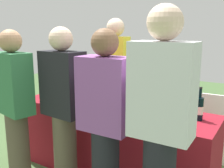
{
  "coord_description": "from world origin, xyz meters",
  "views": [
    {
      "loc": [
        1.42,
        -2.26,
        1.57
      ],
      "look_at": [
        0.0,
        0.0,
        1.02
      ],
      "focal_mm": 41.5,
      "sensor_mm": 36.0,
      "label": 1
    }
  ],
  "objects": [
    {
      "name": "wine_bottle_0",
      "position": [
        -0.56,
        0.07,
        0.88
      ],
      "size": [
        0.07,
        0.07,
        0.32
      ],
      "color": "black",
      "rests_on": "tasting_table"
    },
    {
      "name": "wine_bottle_2",
      "position": [
        0.03,
        0.15,
        0.88
      ],
      "size": [
        0.07,
        0.07,
        0.31
      ],
      "color": "black",
      "rests_on": "tasting_table"
    },
    {
      "name": "server_pouring",
      "position": [
        -0.34,
        0.63,
        0.97
      ],
      "size": [
        0.35,
        0.23,
        1.73
      ],
      "rotation": [
        0.0,
        0.0,
        3.12
      ],
      "color": "#3F3351",
      "rests_on": "ground_plane"
    },
    {
      "name": "tasting_table",
      "position": [
        0.0,
        0.0,
        0.38
      ],
      "size": [
        2.19,
        0.65,
        0.77
      ],
      "primitive_type": "cube",
      "color": "maroon",
      "rests_on": "ground_plane"
    },
    {
      "name": "guest_3",
      "position": [
        0.82,
        -0.68,
        0.94
      ],
      "size": [
        0.43,
        0.24,
        1.74
      ],
      "rotation": [
        0.0,
        0.0,
        0.02
      ],
      "color": "black",
      "rests_on": "ground_plane"
    },
    {
      "name": "guest_1",
      "position": [
        -0.2,
        -0.54,
        0.87
      ],
      "size": [
        0.42,
        0.25,
        1.61
      ],
      "rotation": [
        0.0,
        0.0,
        -0.08
      ],
      "color": "brown",
      "rests_on": "ground_plane"
    },
    {
      "name": "wine_glass_2",
      "position": [
        0.71,
        -0.1,
        0.86
      ],
      "size": [
        0.06,
        0.06,
        0.13
      ],
      "color": "silver",
      "rests_on": "tasting_table"
    },
    {
      "name": "wine_glass_0",
      "position": [
        -0.17,
        -0.15,
        0.87
      ],
      "size": [
        0.07,
        0.07,
        0.14
      ],
      "color": "silver",
      "rests_on": "tasting_table"
    },
    {
      "name": "wine_bottle_4",
      "position": [
        0.59,
        0.06,
        0.88
      ],
      "size": [
        0.08,
        0.08,
        0.31
      ],
      "color": "black",
      "rests_on": "tasting_table"
    },
    {
      "name": "wine_bottle_7",
      "position": [
        0.89,
        0.07,
        0.88
      ],
      "size": [
        0.07,
        0.07,
        0.31
      ],
      "color": "black",
      "rests_on": "tasting_table"
    },
    {
      "name": "wine_glass_1",
      "position": [
        0.16,
        -0.15,
        0.87
      ],
      "size": [
        0.07,
        0.07,
        0.14
      ],
      "color": "silver",
      "rests_on": "tasting_table"
    },
    {
      "name": "menu_board",
      "position": [
        0.96,
        0.83,
        0.42
      ],
      "size": [
        0.45,
        0.04,
        0.84
      ],
      "primitive_type": "cube",
      "rotation": [
        0.0,
        0.0,
        0.02
      ],
      "color": "white",
      "rests_on": "ground_plane"
    },
    {
      "name": "guest_2",
      "position": [
        0.33,
        -0.63,
        0.85
      ],
      "size": [
        0.42,
        0.24,
        1.59
      ],
      "rotation": [
        0.0,
        0.0,
        0.02
      ],
      "color": "black",
      "rests_on": "ground_plane"
    },
    {
      "name": "wine_bottle_1",
      "position": [
        -0.29,
        0.12,
        0.89
      ],
      "size": [
        0.07,
        0.07,
        0.33
      ],
      "color": "black",
      "rests_on": "tasting_table"
    },
    {
      "name": "guest_0",
      "position": [
        -0.65,
        -0.72,
        0.86
      ],
      "size": [
        0.42,
        0.28,
        1.58
      ],
      "rotation": [
        0.0,
        0.0,
        -0.19
      ],
      "color": "brown",
      "rests_on": "ground_plane"
    },
    {
      "name": "wine_bottle_5",
      "position": [
        0.68,
        0.09,
        0.89
      ],
      "size": [
        0.08,
        0.08,
        0.34
      ],
      "color": "black",
      "rests_on": "tasting_table"
    },
    {
      "name": "wine_bottle_3",
      "position": [
        0.34,
        0.1,
        0.88
      ],
      "size": [
        0.07,
        0.07,
        0.32
      ],
      "color": "black",
      "rests_on": "tasting_table"
    },
    {
      "name": "wine_bottle_6",
      "position": [
        0.81,
        0.1,
        0.89
      ],
      "size": [
        0.07,
        0.07,
        0.33
      ],
      "color": "black",
      "rests_on": "tasting_table"
    }
  ]
}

